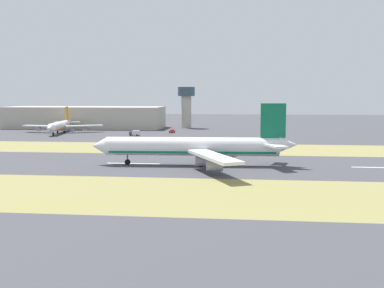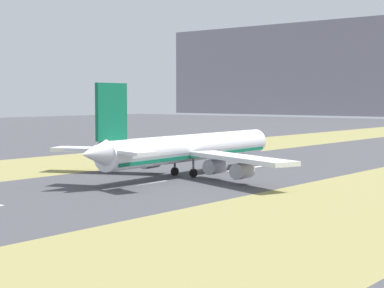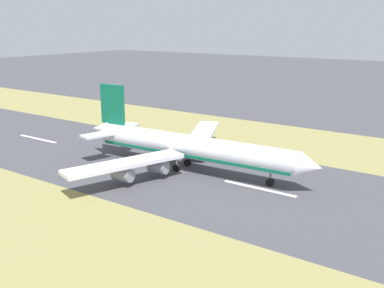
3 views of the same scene
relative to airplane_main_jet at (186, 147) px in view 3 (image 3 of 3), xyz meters
name	(u,v)px [view 3 (image 3 of 3)]	position (x,y,z in m)	size (l,w,h in m)	color
ground_plane	(181,171)	(1.82, -0.13, -6.02)	(800.00, 800.00, 0.00)	#424247
grass_median_west	(261,136)	(-43.18, -0.13, -6.02)	(40.00, 600.00, 0.01)	olive
grass_median_east	(30,237)	(46.82, -0.13, -6.02)	(40.00, 600.00, 0.01)	olive
centreline_dash_near	(38,139)	(1.82, -58.10, -6.01)	(1.20, 18.00, 0.01)	silver
centreline_dash_mid	(129,159)	(1.82, -18.10, -6.01)	(1.20, 18.00, 0.01)	silver
centreline_dash_far	(259,188)	(1.82, 21.90, -6.01)	(1.20, 18.00, 0.01)	silver
airplane_main_jet	(186,147)	(0.00, 0.00, 0.00)	(64.06, 67.19, 20.20)	white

